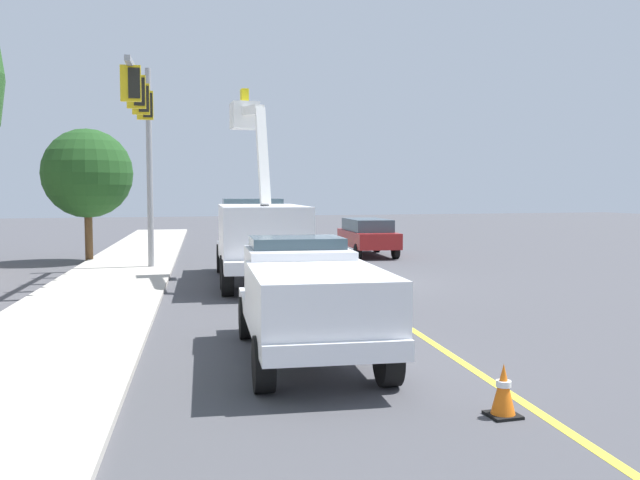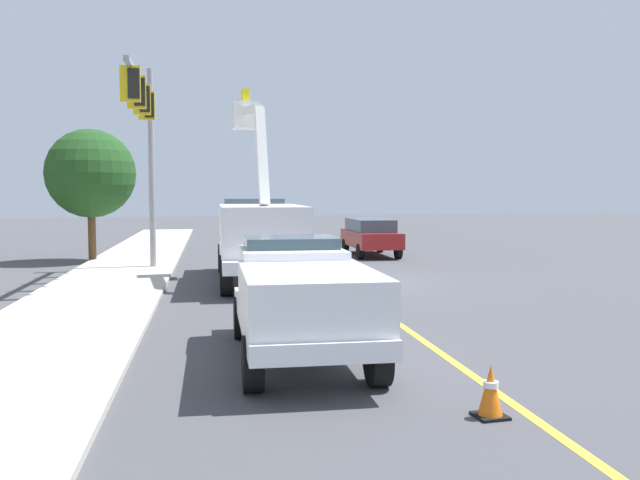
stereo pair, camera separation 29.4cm
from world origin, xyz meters
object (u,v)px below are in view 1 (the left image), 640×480
object	(u,v)px
passing_minivan	(368,234)
utility_bucket_truck	(258,233)
traffic_cone_mid_rear	(298,260)
service_pickup_truck	(308,296)
traffic_signal_mast	(144,122)
traffic_cone_leading	(503,391)
traffic_cone_mid_front	(355,290)

from	to	relation	value
passing_minivan	utility_bucket_truck	bearing A→B (deg)	138.32
utility_bucket_truck	passing_minivan	bearing A→B (deg)	-41.68
passing_minivan	traffic_cone_mid_rear	world-z (taller)	passing_minivan
utility_bucket_truck	service_pickup_truck	size ratio (longest dim) A/B	1.45
utility_bucket_truck	traffic_signal_mast	distance (m)	5.44
traffic_cone_leading	traffic_cone_mid_rear	size ratio (longest dim) A/B	0.98
traffic_signal_mast	traffic_cone_mid_front	bearing A→B (deg)	-144.84
utility_bucket_truck	traffic_signal_mast	world-z (taller)	traffic_signal_mast
service_pickup_truck	traffic_cone_mid_front	bearing A→B (deg)	-27.59
service_pickup_truck	traffic_signal_mast	bearing A→B (deg)	10.50
traffic_cone_mid_front	utility_bucket_truck	bearing A→B (deg)	16.49
utility_bucket_truck	service_pickup_truck	xyz separation A→B (m)	(-10.40, 1.20, -0.48)
traffic_cone_leading	traffic_signal_mast	bearing A→B (deg)	13.79
service_pickup_truck	traffic_cone_mid_front	xyz separation A→B (m)	(5.23, -2.73, -0.74)
passing_minivan	traffic_cone_mid_front	world-z (taller)	passing_minivan
utility_bucket_truck	traffic_cone_leading	world-z (taller)	utility_bucket_truck
traffic_cone_mid_rear	traffic_signal_mast	bearing A→B (deg)	101.04
passing_minivan	traffic_cone_mid_front	size ratio (longest dim) A/B	6.44
utility_bucket_truck	passing_minivan	xyz separation A→B (m)	(7.44, -6.62, -0.63)
traffic_cone_leading	traffic_signal_mast	world-z (taller)	traffic_signal_mast
utility_bucket_truck	passing_minivan	distance (m)	9.98
traffic_cone_mid_rear	traffic_cone_leading	bearing A→B (deg)	174.33
traffic_cone_mid_front	traffic_signal_mast	bearing A→B (deg)	35.16
traffic_cone_mid_front	traffic_cone_mid_rear	distance (m)	8.25
traffic_cone_mid_front	traffic_cone_mid_rear	world-z (taller)	traffic_cone_mid_front
passing_minivan	traffic_cone_mid_rear	distance (m)	6.31
passing_minivan	traffic_cone_mid_front	xyz separation A→B (m)	(-12.61, 5.09, -0.59)
traffic_cone_mid_front	traffic_cone_leading	bearing A→B (deg)	172.96
traffic_cone_mid_rear	utility_bucket_truck	bearing A→B (deg)	145.05
traffic_cone_mid_rear	traffic_signal_mast	size ratio (longest dim) A/B	0.10
utility_bucket_truck	traffic_signal_mast	bearing A→B (deg)	60.74
passing_minivan	traffic_cone_mid_front	bearing A→B (deg)	158.02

